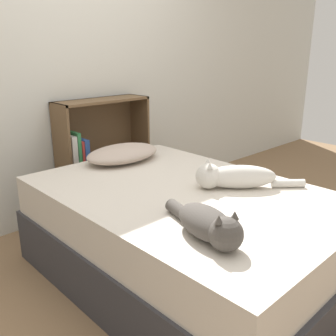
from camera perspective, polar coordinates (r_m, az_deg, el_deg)
ground_plane at (r=2.42m, az=2.35°, el=-16.17°), size 8.00×8.00×0.00m
wall_back at (r=3.09m, az=-16.21°, el=15.23°), size 8.00×0.06×2.50m
bed at (r=2.27m, az=2.44°, el=-10.23°), size 1.25×1.84×0.58m
pillow at (r=2.70m, az=-6.90°, el=2.23°), size 0.56×0.36×0.11m
cat_light at (r=2.19m, az=9.78°, el=-1.31°), size 0.51×0.47×0.17m
cat_dark at (r=1.61m, az=6.26°, el=-8.53°), size 0.25×0.51×0.16m
bookshelf at (r=3.21m, az=-10.49°, el=1.97°), size 0.79×0.26×0.96m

